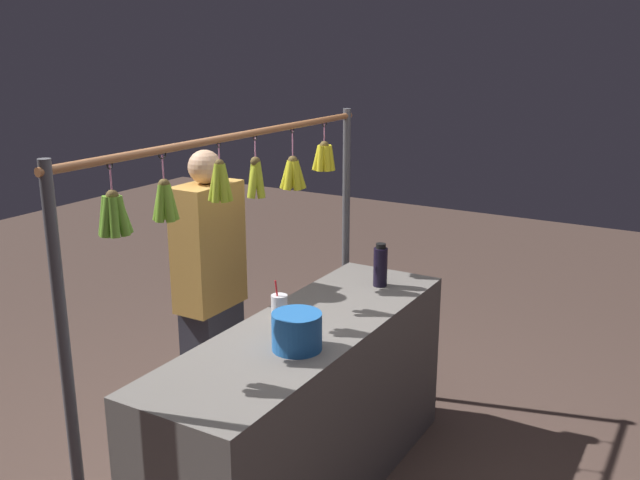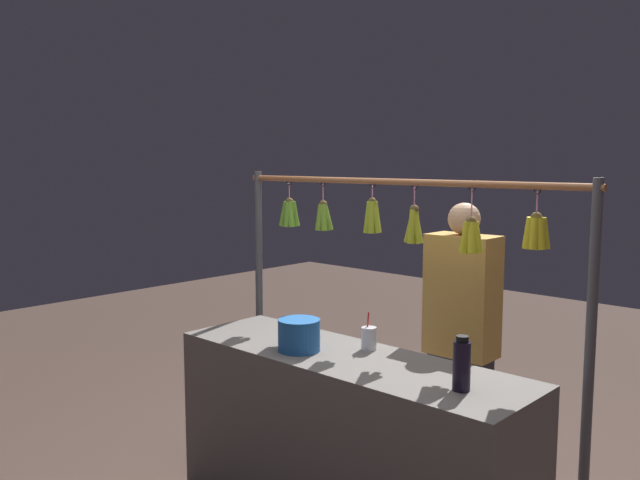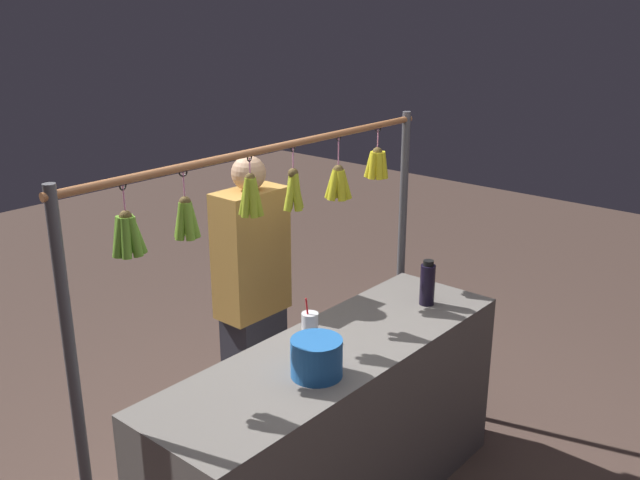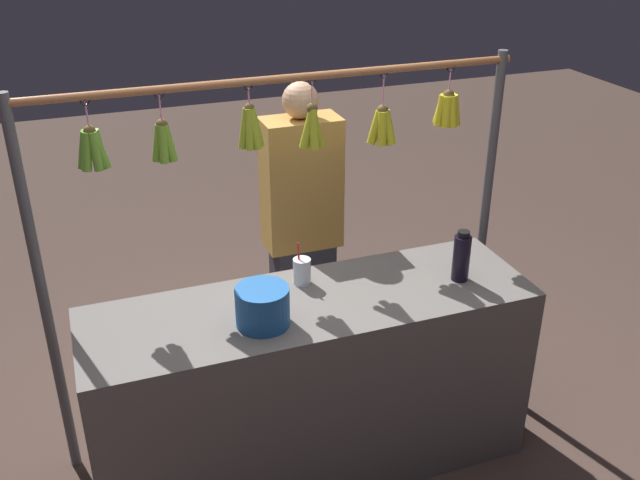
{
  "view_description": "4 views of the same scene",
  "coord_description": "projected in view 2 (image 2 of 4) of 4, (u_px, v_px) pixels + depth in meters",
  "views": [
    {
      "loc": [
        2.5,
        1.53,
        2.08
      ],
      "look_at": [
        -0.12,
        0.0,
        1.23
      ],
      "focal_mm": 39.61,
      "sensor_mm": 36.0,
      "label": 1
    },
    {
      "loc": [
        -2.02,
        2.37,
        1.79
      ],
      "look_at": [
        0.18,
        0.0,
        1.4
      ],
      "focal_mm": 37.47,
      "sensor_mm": 36.0,
      "label": 2
    },
    {
      "loc": [
        2.13,
        1.73,
        2.28
      ],
      "look_at": [
        0.1,
        0.0,
        1.37
      ],
      "focal_mm": 39.87,
      "sensor_mm": 36.0,
      "label": 3
    },
    {
      "loc": [
        0.82,
        2.35,
        2.38
      ],
      "look_at": [
        -0.04,
        0.0,
        1.13
      ],
      "focal_mm": 40.19,
      "sensor_mm": 36.0,
      "label": 4
    }
  ],
  "objects": [
    {
      "name": "drink_cup",
      "position": [
        369.0,
        338.0,
        3.3
      ],
      "size": [
        0.08,
        0.08,
        0.19
      ],
      "color": "silver",
      "rests_on": "market_counter"
    },
    {
      "name": "display_rack",
      "position": [
        395.0,
        266.0,
        3.4
      ],
      "size": [
        2.1,
        0.13,
        1.72
      ],
      "color": "#4C4C51",
      "rests_on": "ground"
    },
    {
      "name": "water_bottle",
      "position": [
        462.0,
        365.0,
        2.71
      ],
      "size": [
        0.07,
        0.07,
        0.23
      ],
      "color": "black",
      "rests_on": "market_counter"
    },
    {
      "name": "vendor_person",
      "position": [
        461.0,
        349.0,
        3.6
      ],
      "size": [
        0.37,
        0.2,
        1.57
      ],
      "color": "#2D2D38",
      "rests_on": "ground"
    },
    {
      "name": "market_counter",
      "position": [
        346.0,
        441.0,
        3.26
      ],
      "size": [
        1.86,
        0.56,
        0.85
      ],
      "primitive_type": "cube",
      "color": "#66605B",
      "rests_on": "ground"
    },
    {
      "name": "blue_bucket",
      "position": [
        299.0,
        335.0,
        3.28
      ],
      "size": [
        0.21,
        0.21,
        0.16
      ],
      "primitive_type": "cylinder",
      "color": "#215FAA",
      "rests_on": "market_counter"
    }
  ]
}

